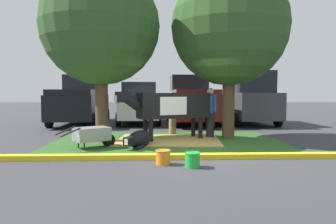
% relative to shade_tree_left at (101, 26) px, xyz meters
% --- Properties ---
extents(ground_plane, '(80.00, 80.00, 0.00)m').
position_rel_shade_tree_left_xyz_m(ground_plane, '(2.60, -1.82, -3.55)').
color(ground_plane, '#38383D').
extents(grass_island, '(7.05, 4.59, 0.02)m').
position_rel_shade_tree_left_xyz_m(grass_island, '(2.04, -0.11, -3.54)').
color(grass_island, '#2D5B23').
rests_on(grass_island, ground).
extents(curb_yellow, '(8.25, 0.24, 0.12)m').
position_rel_shade_tree_left_xyz_m(curb_yellow, '(2.04, -2.55, -3.49)').
color(curb_yellow, yellow).
rests_on(curb_yellow, ground).
extents(hay_bedding, '(3.38, 2.64, 0.04)m').
position_rel_shade_tree_left_xyz_m(hay_bedding, '(2.07, 0.08, -3.52)').
color(hay_bedding, tan).
rests_on(hay_bedding, ground).
extents(shade_tree_left, '(3.61, 3.61, 5.37)m').
position_rel_shade_tree_left_xyz_m(shade_tree_left, '(0.00, 0.00, 0.00)').
color(shade_tree_left, '#4C3823').
rests_on(shade_tree_left, ground).
extents(shade_tree_right, '(3.79, 3.79, 5.55)m').
position_rel_shade_tree_left_xyz_m(shade_tree_right, '(4.07, 0.47, 0.09)').
color(shade_tree_right, '#4C3823').
rests_on(shade_tree_right, ground).
extents(cow_holstein, '(3.01, 1.54, 1.56)m').
position_rel_shade_tree_left_xyz_m(cow_holstein, '(2.14, 0.24, -2.44)').
color(cow_holstein, black).
rests_on(cow_holstein, ground).
extents(calf_lying, '(0.91, 1.31, 0.48)m').
position_rel_shade_tree_left_xyz_m(calf_lying, '(1.22, -1.04, -3.31)').
color(calf_lying, black).
rests_on(calf_lying, ground).
extents(person_handler, '(0.35, 0.44, 1.68)m').
position_rel_shade_tree_left_xyz_m(person_handler, '(3.50, 0.63, -2.64)').
color(person_handler, black).
rests_on(person_handler, ground).
extents(person_visitor_near, '(0.48, 0.34, 1.57)m').
position_rel_shade_tree_left_xyz_m(person_visitor_near, '(2.27, 1.49, -2.71)').
color(person_visitor_near, '#9E7F5B').
rests_on(person_visitor_near, ground).
extents(wheelbarrow, '(1.48, 1.21, 0.63)m').
position_rel_shade_tree_left_xyz_m(wheelbarrow, '(-0.05, -1.14, -3.16)').
color(wheelbarrow, gray).
rests_on(wheelbarrow, ground).
extents(bucket_orange, '(0.33, 0.33, 0.31)m').
position_rel_shade_tree_left_xyz_m(bucket_orange, '(1.84, -3.07, -3.38)').
color(bucket_orange, orange).
rests_on(bucket_orange, ground).
extents(bucket_green, '(0.33, 0.33, 0.31)m').
position_rel_shade_tree_left_xyz_m(bucket_green, '(2.44, -3.34, -3.38)').
color(bucket_green, green).
rests_on(bucket_green, ground).
extents(pickup_truck_black, '(2.33, 5.45, 2.42)m').
position_rel_shade_tree_left_xyz_m(pickup_truck_black, '(-2.02, 5.72, -2.43)').
color(pickup_truck_black, black).
rests_on(pickup_truck_black, ground).
extents(hatchback_white, '(2.11, 4.45, 2.02)m').
position_rel_shade_tree_left_xyz_m(hatchback_white, '(0.84, 5.69, -2.56)').
color(hatchback_white, silver).
rests_on(hatchback_white, ground).
extents(pickup_truck_maroon, '(2.33, 5.45, 2.42)m').
position_rel_shade_tree_left_xyz_m(pickup_truck_maroon, '(3.39, 5.66, -2.43)').
color(pickup_truck_maroon, maroon).
rests_on(pickup_truck_maroon, ground).
extents(suv_dark_grey, '(2.22, 4.65, 2.52)m').
position_rel_shade_tree_left_xyz_m(suv_dark_grey, '(6.14, 5.35, -2.28)').
color(suv_dark_grey, '#3D3D42').
rests_on(suv_dark_grey, ground).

